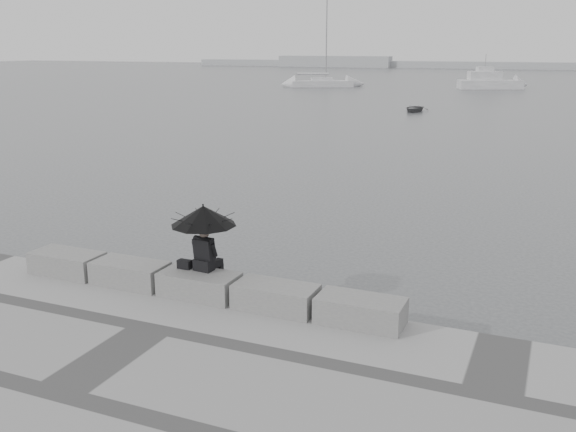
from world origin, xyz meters
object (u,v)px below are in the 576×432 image
at_px(sailboat_left, 322,83).
at_px(dinghy, 414,109).
at_px(seated_person, 203,221).
at_px(motor_cruiser, 490,82).

relative_size(sailboat_left, dinghy, 4.33).
xyz_separation_m(seated_person, dinghy, (-5.27, 44.04, -1.78)).
bearing_deg(dinghy, sailboat_left, 129.34).
bearing_deg(motor_cruiser, seated_person, -108.35).
xyz_separation_m(motor_cruiser, dinghy, (-2.58, -33.43, -0.64)).
bearing_deg(sailboat_left, seated_person, -99.41).
bearing_deg(motor_cruiser, dinghy, -114.75).
distance_m(seated_person, motor_cruiser, 77.52).
distance_m(seated_person, dinghy, 44.39).
height_order(seated_person, sailboat_left, sailboat_left).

